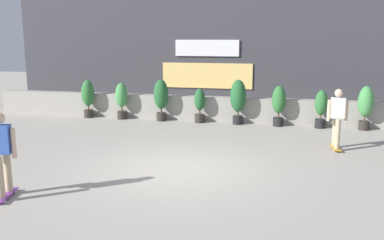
{
  "coord_description": "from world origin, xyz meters",
  "views": [
    {
      "loc": [
        2.47,
        -9.29,
        3.09
      ],
      "look_at": [
        0.0,
        1.5,
        0.9
      ],
      "focal_mm": 39.56,
      "sensor_mm": 36.0,
      "label": 1
    }
  ],
  "objects": [
    {
      "name": "building_backdrop",
      "position": [
        -0.0,
        10.0,
        3.25
      ],
      "size": [
        20.0,
        2.08,
        6.5
      ],
      "color": "#38383D",
      "rests_on": "ground"
    },
    {
      "name": "potted_plant_7",
      "position": [
        5.01,
        5.55,
        0.86
      ],
      "size": [
        0.5,
        0.5,
        1.48
      ],
      "color": "#2D2823",
      "rests_on": "ground"
    },
    {
      "name": "potted_plant_2",
      "position": [
        -2.1,
        5.55,
        0.9
      ],
      "size": [
        0.54,
        0.54,
        1.55
      ],
      "color": "#2D2823",
      "rests_on": "ground"
    },
    {
      "name": "potted_plant_1",
      "position": [
        -3.67,
        5.55,
        0.78
      ],
      "size": [
        0.45,
        0.45,
        1.38
      ],
      "color": "#2D2823",
      "rests_on": "ground"
    },
    {
      "name": "ground_plane",
      "position": [
        0.0,
        0.0,
        0.0
      ],
      "size": [
        48.0,
        48.0,
        0.0
      ],
      "primitive_type": "plane",
      "color": "#A8A093"
    },
    {
      "name": "potted_plant_3",
      "position": [
        -0.64,
        5.55,
        0.68
      ],
      "size": [
        0.39,
        0.39,
        1.25
      ],
      "color": "#2D2823",
      "rests_on": "ground"
    },
    {
      "name": "potted_plant_6",
      "position": [
        3.59,
        5.55,
        0.73
      ],
      "size": [
        0.42,
        0.42,
        1.31
      ],
      "color": "black",
      "rests_on": "ground"
    },
    {
      "name": "planter_wall",
      "position": [
        0.0,
        6.0,
        0.45
      ],
      "size": [
        18.0,
        0.4,
        0.9
      ],
      "primitive_type": "cube",
      "color": "gray",
      "rests_on": "ground"
    },
    {
      "name": "potted_plant_5",
      "position": [
        2.18,
        5.55,
        0.82
      ],
      "size": [
        0.47,
        0.47,
        1.42
      ],
      "color": "black",
      "rests_on": "ground"
    },
    {
      "name": "potted_plant_0",
      "position": [
        -5.04,
        5.55,
        0.84
      ],
      "size": [
        0.49,
        0.49,
        1.46
      ],
      "color": "#2D2823",
      "rests_on": "ground"
    },
    {
      "name": "skater_by_wall_left",
      "position": [
        -2.8,
        -2.52,
        0.94
      ],
      "size": [
        0.55,
        0.82,
        1.7
      ],
      "color": "#72338C",
      "rests_on": "ground"
    },
    {
      "name": "skater_foreground",
      "position": [
        3.82,
        2.69,
        0.94
      ],
      "size": [
        0.56,
        0.81,
        1.7
      ],
      "color": "#BF8C26",
      "rests_on": "ground"
    },
    {
      "name": "potted_plant_4",
      "position": [
        0.75,
        5.55,
        0.94
      ],
      "size": [
        0.56,
        0.56,
        1.6
      ],
      "color": "black",
      "rests_on": "ground"
    }
  ]
}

